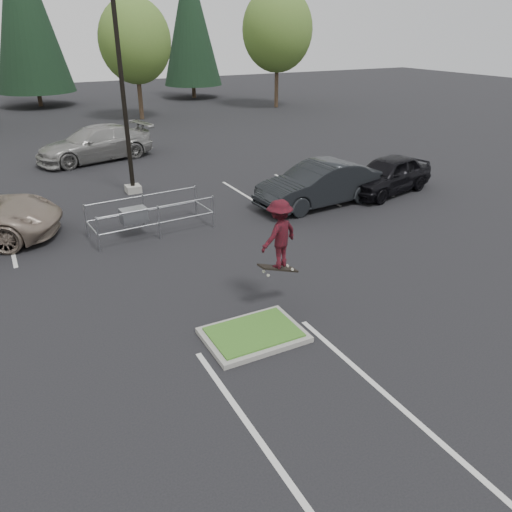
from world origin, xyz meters
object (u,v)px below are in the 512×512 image
car_r_black (388,175)px  car_far_silver (96,144)px  conif_b (24,6)px  car_r_charc (319,184)px  light_pole (121,79)px  cart_corral (138,215)px  decid_d (277,33)px  skateboarder (279,235)px  conif_c (190,21)px  decid_c (135,44)px

car_r_black → car_far_silver: 14.92m
conif_b → car_r_charc: size_ratio=2.86×
light_pole → cart_corral: bearing=-102.8°
decid_d → skateboarder: (-16.79, -29.33, -3.99)m
conif_c → car_far_silver: conif_c is taller
car_r_charc → car_far_silver: 12.94m
decid_c → cart_corral: bearing=-106.2°
light_pole → decid_d: size_ratio=1.07×
decid_c → skateboarder: decid_c is taller
light_pole → car_far_silver: bearing=91.2°
conif_c → car_r_black: 33.30m
decid_d → car_far_silver: bearing=-145.9°
light_pole → decid_c: size_ratio=1.21×
conif_c → cart_corral: size_ratio=3.03×
conif_c → car_r_charc: size_ratio=2.47×
cart_corral → decid_c: bearing=69.9°
car_r_charc → cart_corral: bearing=-96.3°
conif_c → car_r_charc: 33.89m
car_far_silver → decid_c: bearing=141.1°
cart_corral → car_r_black: bearing=-5.2°
cart_corral → car_r_black: (10.58, -0.23, 0.05)m
conif_b → car_r_charc: bearing=-79.0°
light_pole → conif_c: (13.50, 27.50, 2.29)m
decid_c → car_r_black: bearing=-80.0°
conif_b → skateboarder: size_ratio=7.43×
conif_c → conif_b: bearing=175.9°
car_r_black → decid_d: bearing=147.6°
car_r_charc → conif_c: bearing=162.6°
decid_d → car_far_silver: size_ratio=1.58×
skateboarder → car_r_charc: bearing=-150.6°
car_r_charc → decid_d: bearing=149.4°
decid_c → decid_d: size_ratio=0.89×
decid_c → conif_b: (-5.99, 10.67, 2.59)m
car_r_charc → car_far_silver: (-6.14, 11.39, 0.03)m
decid_d → conif_c: bearing=113.5°
cart_corral → car_far_silver: car_far_silver is taller
decid_d → skateboarder: decid_d is taller
skateboarder → conif_b: bearing=-107.4°
decid_c → cart_corral: decid_c is taller
car_r_black → car_far_silver: car_far_silver is taller
decid_c → car_r_charc: (0.51, -22.83, -4.42)m
skateboarder → car_far_silver: bearing=-106.4°
cart_corral → car_r_charc: (7.08, -0.23, 0.12)m
conif_b → car_r_charc: 34.84m
conif_b → cart_corral: (-0.58, -33.27, -7.13)m
cart_corral → skateboarder: (1.78, -6.23, 1.20)m
conif_b → conif_c: (14.00, -1.00, -1.00)m
light_pole → conif_b: size_ratio=0.70×
light_pole → decid_c: light_pole is taller
decid_d → cart_corral: size_ratio=2.28×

